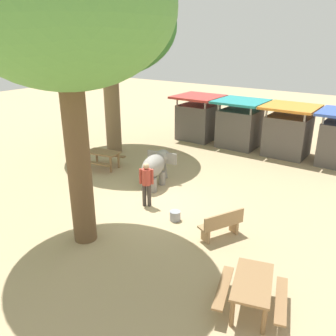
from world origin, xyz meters
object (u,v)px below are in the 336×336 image
at_px(wooden_bench, 222,224).
at_px(feed_bucket, 175,216).
at_px(market_stall_red, 198,120).
at_px(shade_tree_secondary, 64,10).
at_px(person_handler, 146,181).
at_px(picnic_table_near, 103,156).
at_px(market_stall_orange, 288,133).
at_px(shade_tree_main, 108,26).
at_px(elephant, 156,166).
at_px(market_stall_teal, 239,126).
at_px(picnic_table_far, 252,288).

xyz_separation_m(wooden_bench, feed_bucket, (-1.74, 0.10, -0.31)).
bearing_deg(market_stall_red, shade_tree_secondary, -76.01).
height_order(person_handler, feed_bucket, person_handler).
xyz_separation_m(picnic_table_near, market_stall_orange, (6.22, 6.65, 0.55)).
bearing_deg(shade_tree_main, shade_tree_secondary, -52.64).
height_order(person_handler, picnic_table_near, person_handler).
distance_m(wooden_bench, market_stall_orange, 8.96).
bearing_deg(market_stall_red, market_stall_orange, 0.00).
height_order(shade_tree_main, shade_tree_secondary, shade_tree_main).
bearing_deg(market_stall_red, wooden_bench, -55.52).
relative_size(picnic_table_near, market_stall_red, 0.69).
relative_size(shade_tree_secondary, wooden_bench, 5.81).
height_order(shade_tree_main, wooden_bench, shade_tree_main).
relative_size(elephant, shade_tree_main, 0.23).
distance_m(elephant, market_stall_teal, 6.90).
bearing_deg(market_stall_orange, market_stall_red, 180.00).
bearing_deg(market_stall_orange, wooden_bench, -84.17).
bearing_deg(market_stall_red, person_handler, -70.77).
bearing_deg(elephant, person_handler, -163.70).
xyz_separation_m(wooden_bench, market_stall_orange, (-0.91, 8.89, 0.67)).
bearing_deg(picnic_table_near, wooden_bench, -28.13).
bearing_deg(picnic_table_far, market_stall_teal, 9.46).
distance_m(shade_tree_main, feed_bucket, 9.81).
relative_size(shade_tree_main, picnic_table_near, 4.86).
relative_size(person_handler, feed_bucket, 4.50).
height_order(elephant, shade_tree_main, shade_tree_main).
xyz_separation_m(elephant, feed_bucket, (2.23, -1.91, -0.70)).
height_order(market_stall_red, market_stall_orange, same).
bearing_deg(elephant, feed_bucket, -141.13).
height_order(wooden_bench, market_stall_teal, market_stall_teal).
height_order(person_handler, wooden_bench, person_handler).
xyz_separation_m(picnic_table_near, feed_bucket, (5.39, -2.14, -0.43)).
bearing_deg(market_stall_red, elephant, -72.69).
height_order(wooden_bench, market_stall_orange, market_stall_orange).
bearing_deg(feed_bucket, picnic_table_near, 158.39).
bearing_deg(shade_tree_main, person_handler, -36.54).
distance_m(picnic_table_near, feed_bucket, 5.82).
bearing_deg(person_handler, elephant, -1.99).
distance_m(shade_tree_main, picnic_table_near, 6.00).
relative_size(shade_tree_secondary, picnic_table_far, 4.49).
distance_m(market_stall_orange, feed_bucket, 8.88).
distance_m(picnic_table_near, market_stall_red, 6.75).
relative_size(wooden_bench, feed_bucket, 3.98).
distance_m(elephant, feed_bucket, 3.01).
bearing_deg(elephant, picnic_table_near, 75.26).
xyz_separation_m(wooden_bench, picnic_table_near, (-7.13, 2.24, 0.12)).
xyz_separation_m(elephant, person_handler, (0.82, -1.62, 0.09)).
height_order(person_handler, market_stall_red, market_stall_red).
distance_m(shade_tree_main, market_stall_red, 7.16).
relative_size(shade_tree_secondary, feed_bucket, 23.11).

